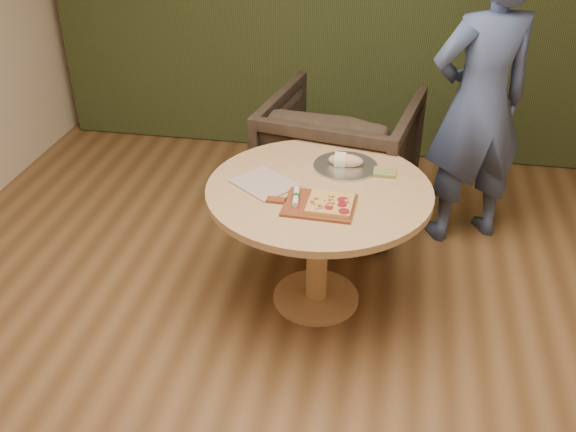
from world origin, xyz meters
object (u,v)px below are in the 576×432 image
(cutlery_roll, at_px, (296,197))
(person_standing, at_px, (479,104))
(pedestal_table, at_px, (318,210))
(armchair, at_px, (341,152))
(pizza_paddle, at_px, (317,205))
(serving_tray, at_px, (345,166))
(bread_roll, at_px, (344,160))
(flatbread_pizza, at_px, (330,204))

(cutlery_roll, relative_size, person_standing, 0.11)
(pedestal_table, distance_m, cutlery_roll, 0.26)
(cutlery_roll, height_order, armchair, armchair)
(pizza_paddle, relative_size, armchair, 0.47)
(serving_tray, height_order, person_standing, person_standing)
(cutlery_roll, bearing_deg, person_standing, 41.53)
(pedestal_table, distance_m, bread_roll, 0.32)
(pizza_paddle, bearing_deg, serving_tray, 80.03)
(pizza_paddle, relative_size, person_standing, 0.24)
(armchair, bearing_deg, cutlery_roll, 94.85)
(pizza_paddle, distance_m, serving_tray, 0.45)
(flatbread_pizza, bearing_deg, person_standing, 54.76)
(serving_tray, relative_size, armchair, 0.37)
(serving_tray, bearing_deg, armchair, 97.39)
(pedestal_table, height_order, pizza_paddle, pizza_paddle)
(bread_roll, bearing_deg, pedestal_table, -112.84)
(bread_roll, distance_m, armchair, 0.81)
(bread_roll, bearing_deg, person_standing, 40.25)
(flatbread_pizza, distance_m, serving_tray, 0.45)
(cutlery_roll, height_order, person_standing, person_standing)
(bread_roll, relative_size, armchair, 0.20)
(pedestal_table, bearing_deg, armchair, 89.07)
(flatbread_pizza, xyz_separation_m, armchair, (-0.07, 1.20, -0.29))
(serving_tray, relative_size, person_standing, 0.19)
(pizza_paddle, distance_m, bread_roll, 0.45)
(pizza_paddle, bearing_deg, flatbread_pizza, -7.82)
(cutlery_roll, relative_size, armchair, 0.21)
(pizza_paddle, height_order, armchair, armchair)
(pizza_paddle, bearing_deg, pedestal_table, 97.36)
(flatbread_pizza, relative_size, person_standing, 0.12)
(pizza_paddle, height_order, bread_roll, bread_roll)
(armchair, bearing_deg, flatbread_pizza, 103.54)
(pizza_paddle, relative_size, bread_roll, 2.33)
(cutlery_roll, bearing_deg, pizza_paddle, -18.07)
(pizza_paddle, bearing_deg, person_standing, 54.29)
(flatbread_pizza, xyz_separation_m, serving_tray, (0.03, 0.45, -0.02))
(cutlery_roll, height_order, bread_roll, bread_roll)
(pizza_paddle, xyz_separation_m, serving_tray, (0.09, 0.44, -0.00))
(flatbread_pizza, relative_size, bread_roll, 1.18)
(pedestal_table, xyz_separation_m, cutlery_roll, (-0.09, -0.17, 0.17))
(cutlery_roll, distance_m, serving_tray, 0.47)
(pizza_paddle, xyz_separation_m, flatbread_pizza, (0.07, -0.01, 0.02))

